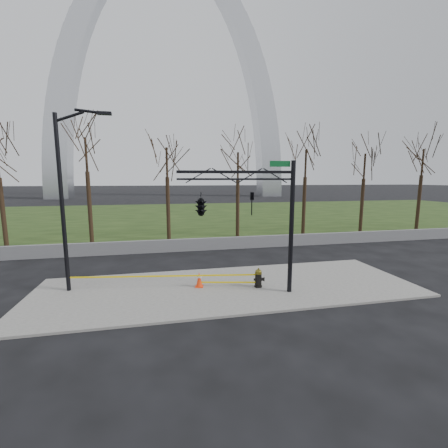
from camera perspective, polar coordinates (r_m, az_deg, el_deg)
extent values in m
plane|color=black|center=(14.61, 0.92, -12.24)|extent=(500.00, 500.00, 0.00)
cube|color=slate|center=(14.59, 0.92, -12.06)|extent=(18.00, 6.00, 0.10)
cube|color=black|center=(43.72, -7.89, 1.70)|extent=(120.00, 40.00, 0.06)
cube|color=#59595B|center=(22.04, -3.73, -3.87)|extent=(60.00, 0.30, 0.90)
cylinder|color=black|center=(14.60, 6.57, -11.75)|extent=(0.37, 0.37, 0.07)
cylinder|color=black|center=(14.50, 6.59, -10.65)|extent=(0.29, 0.29, 0.66)
cylinder|color=black|center=(14.49, 7.53, -10.46)|extent=(0.26, 0.23, 0.18)
cylinder|color=black|center=(14.49, 5.93, -10.57)|extent=(0.14, 0.14, 0.11)
cylinder|color=brown|center=(14.39, 6.62, -9.33)|extent=(0.33, 0.33, 0.07)
ellipsoid|color=brown|center=(14.37, 6.62, -9.08)|extent=(0.31, 0.31, 0.23)
cylinder|color=brown|center=(14.33, 6.63, -8.58)|extent=(0.07, 0.07, 0.09)
cube|color=#FB380D|center=(14.57, -4.77, -11.82)|extent=(0.45, 0.45, 0.04)
cone|color=#FB380D|center=(14.45, -4.79, -10.46)|extent=(0.29, 0.29, 0.69)
cylinder|color=white|center=(14.41, -4.80, -9.99)|extent=(0.22, 0.22, 0.10)
cylinder|color=black|center=(15.05, -28.63, 2.98)|extent=(0.18, 0.18, 8.00)
cylinder|color=black|center=(15.08, -27.64, 17.78)|extent=(1.26, 0.14, 0.56)
cylinder|color=black|center=(14.93, -24.40, 19.07)|extent=(1.21, 0.14, 0.22)
cube|color=black|center=(14.81, -22.00, 19.11)|extent=(0.60, 0.23, 0.14)
cylinder|color=black|center=(13.53, 12.80, -0.97)|extent=(0.20, 0.20, 6.00)
cube|color=black|center=(12.74, 2.34, 9.95)|extent=(4.99, 0.61, 0.12)
cube|color=black|center=(12.74, 2.33, 8.60)|extent=(4.98, 0.57, 0.08)
cube|color=#0C5926|center=(13.18, 10.70, 11.29)|extent=(0.90, 0.13, 0.25)
imported|color=black|center=(12.91, 5.38, 3.91)|extent=(0.18, 0.22, 1.00)
imported|color=black|center=(12.64, -4.45, 3.82)|extent=(0.77, 2.52, 1.00)
cube|color=yellow|center=(14.38, -11.32, -9.78)|extent=(8.74, 1.41, 0.08)
cube|color=yellow|center=(14.45, 0.91, -11.13)|extent=(2.76, 0.60, 0.08)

